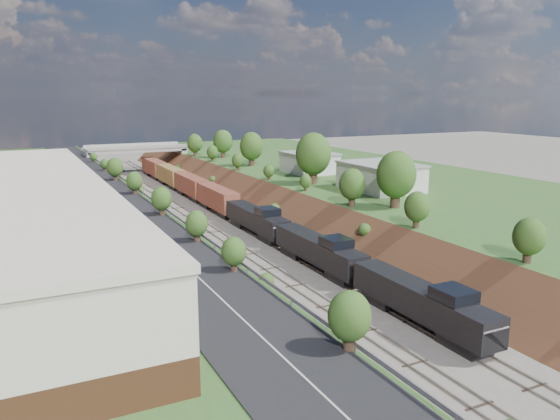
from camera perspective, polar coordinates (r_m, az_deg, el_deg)
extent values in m
cube|color=#335D26|center=(100.12, 11.99, 1.78)|extent=(44.00, 180.00, 5.00)
cube|color=brown|center=(81.50, -13.21, -2.41)|extent=(10.00, 180.00, 10.00)
cube|color=brown|center=(88.86, 0.70, -0.89)|extent=(10.00, 180.00, 10.00)
cube|color=gray|center=(83.68, -7.62, -1.75)|extent=(1.58, 180.00, 0.18)
cube|color=gray|center=(85.44, -4.32, -1.39)|extent=(1.58, 180.00, 0.18)
cube|color=black|center=(79.55, -16.54, 0.79)|extent=(8.00, 180.00, 0.10)
cube|color=#99999E|center=(80.23, -13.68, 1.40)|extent=(0.06, 171.00, 0.30)
cube|color=brown|center=(56.77, -25.10, -3.20)|extent=(14.00, 62.00, 2.20)
cube|color=silver|center=(56.07, -25.40, 0.01)|extent=(14.00, 62.00, 4.30)
cube|color=silver|center=(55.67, -25.62, 2.43)|extent=(14.30, 62.30, 0.50)
cube|color=gray|center=(141.10, -19.37, 4.54)|extent=(1.50, 8.00, 6.20)
cube|color=gray|center=(145.67, -10.34, 5.25)|extent=(1.50, 8.00, 6.20)
cube|color=gray|center=(142.61, -14.85, 6.15)|extent=(24.00, 8.00, 1.00)
cube|color=gray|center=(138.64, -14.53, 6.34)|extent=(24.00, 0.30, 0.80)
cube|color=gray|center=(146.44, -15.19, 6.59)|extent=(24.00, 0.30, 0.80)
cube|color=silver|center=(87.41, 10.46, 3.37)|extent=(9.00, 12.00, 4.00)
cube|color=silver|center=(105.44, 3.06, 4.90)|extent=(8.00, 10.00, 3.60)
cylinder|color=#473323|center=(74.24, 11.95, 1.24)|extent=(1.30, 1.30, 2.62)
ellipsoid|color=#2E561E|center=(73.73, 12.05, 3.64)|extent=(5.25, 5.25, 6.30)
cylinder|color=#473323|center=(43.10, -2.05, -7.34)|extent=(0.66, 0.66, 1.22)
ellipsoid|color=#2E561E|center=(42.63, -2.07, -5.48)|extent=(2.45, 2.45, 2.94)
cube|color=black|center=(47.10, 18.71, -13.04)|extent=(2.40, 4.00, 0.90)
cube|color=black|center=(49.98, 14.47, -9.11)|extent=(2.79, 16.72, 2.60)
cube|color=black|center=(45.62, 20.18, -12.13)|extent=(2.56, 3.00, 1.80)
cube|color=silver|center=(45.23, 20.28, -10.98)|extent=(2.56, 3.00, 0.15)
cube|color=black|center=(46.69, 17.71, -8.35)|extent=(2.73, 3.10, 0.90)
cube|color=black|center=(63.63, 4.02, -4.14)|extent=(2.79, 16.72, 2.60)
cube|color=black|center=(78.91, -2.49, -0.92)|extent=(2.79, 16.72, 2.60)
cube|color=brown|center=(115.20, -10.46, 3.21)|extent=(2.79, 59.74, 3.34)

